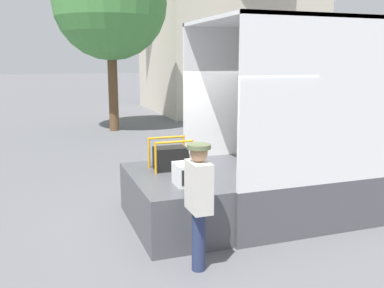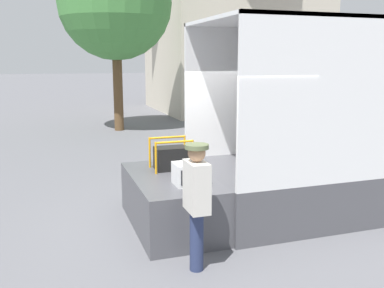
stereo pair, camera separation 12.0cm
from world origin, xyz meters
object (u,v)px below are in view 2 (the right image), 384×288
Objects in this scene: portable_generator at (172,158)px; worker_person at (197,195)px; street_tree at (115,3)px; microwave at (189,174)px.

portable_generator is 0.40× the size of worker_person.
worker_person is 0.25× the size of street_tree.
worker_person is (-0.25, -2.01, -0.02)m from portable_generator.
microwave is 0.28× the size of worker_person.
microwave is at bearing 76.84° from worker_person.
street_tree is at bearing 85.97° from worker_person.
street_tree is (0.57, 10.58, 3.73)m from microwave.
street_tree reaches higher than microwave.
street_tree reaches higher than portable_generator.
worker_person is at bearing -94.03° from street_tree.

